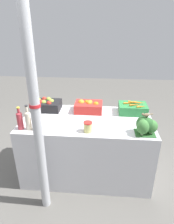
{
  "coord_description": "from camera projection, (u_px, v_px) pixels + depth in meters",
  "views": [
    {
      "loc": [
        0.2,
        -2.25,
        1.99
      ],
      "look_at": [
        0.0,
        0.0,
        0.94
      ],
      "focal_mm": 32.0,
      "sensor_mm": 36.0,
      "label": 1
    }
  ],
  "objects": [
    {
      "name": "juice_bottle_ruby",
      "position": [
        20.0,
        120.0,
        2.27
      ],
      "size": [
        0.07,
        0.07,
        0.27
      ],
      "color": "#B2333D",
      "rests_on": "market_table"
    },
    {
      "name": "carrot_crate",
      "position": [
        133.0,
        108.0,
        2.68
      ],
      "size": [
        0.37,
        0.27,
        0.16
      ],
      "color": "#2D8442",
      "rests_on": "market_table"
    },
    {
      "name": "pickle_jar",
      "position": [
        88.0,
        127.0,
        2.23
      ],
      "size": [
        0.1,
        0.1,
        0.12
      ],
      "color": "#D1CC75",
      "rests_on": "market_table"
    },
    {
      "name": "market_table",
      "position": [
        87.0,
        146.0,
        2.71
      ],
      "size": [
        1.65,
        0.86,
        0.84
      ],
      "primitive_type": "cube",
      "color": "silver",
      "rests_on": "ground_plane"
    },
    {
      "name": "sparrow_bird",
      "position": [
        146.0,
        115.0,
        2.14
      ],
      "size": [
        0.13,
        0.05,
        0.05
      ],
      "rotation": [
        0.0,
        0.0,
        -2.88
      ],
      "color": "#4C3D2D",
      "rests_on": "broccoli_pile"
    },
    {
      "name": "broccoli_pile",
      "position": [
        146.0,
        126.0,
        2.17
      ],
      "size": [
        0.24,
        0.2,
        0.19
      ],
      "color": "#2D602D",
      "rests_on": "market_table"
    },
    {
      "name": "ground_plane",
      "position": [
        87.0,
        170.0,
        2.89
      ],
      "size": [
        10.0,
        10.0,
        0.0
      ],
      "primitive_type": "plane",
      "color": "#605E59"
    },
    {
      "name": "support_pole",
      "position": [
        36.0,
        116.0,
        1.89
      ],
      "size": [
        0.11,
        0.11,
        2.31
      ],
      "color": "#B7BABF",
      "rests_on": "ground_plane"
    },
    {
      "name": "juice_bottle_amber",
      "position": [
        39.0,
        121.0,
        2.25
      ],
      "size": [
        0.07,
        0.07,
        0.25
      ],
      "color": "gold",
      "rests_on": "market_table"
    },
    {
      "name": "juice_bottle_cloudy",
      "position": [
        28.0,
        119.0,
        2.26
      ],
      "size": [
        0.06,
        0.06,
        0.3
      ],
      "color": "beige",
      "rests_on": "market_table"
    },
    {
      "name": "apple_crate",
      "position": [
        46.0,
        105.0,
        2.78
      ],
      "size": [
        0.37,
        0.27,
        0.16
      ],
      "color": "black",
      "rests_on": "market_table"
    },
    {
      "name": "orange_crate",
      "position": [
        89.0,
        106.0,
        2.73
      ],
      "size": [
        0.37,
        0.27,
        0.16
      ],
      "color": "red",
      "rests_on": "market_table"
    }
  ]
}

